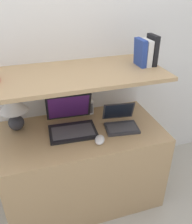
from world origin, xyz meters
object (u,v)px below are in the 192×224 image
(computer_mouse, at_px, (100,140))
(book_blue, at_px, (140,53))
(laptop_large, at_px, (71,123))
(table_lamp, at_px, (13,108))
(book_white, at_px, (146,53))
(book_black, at_px, (152,50))
(router_box, at_px, (87,107))
(laptop_small, at_px, (121,122))

(computer_mouse, xyz_separation_m, book_blue, (0.39, 0.25, 0.53))
(book_blue, bearing_deg, laptop_large, -177.46)
(table_lamp, distance_m, book_white, 1.06)
(computer_mouse, bearing_deg, laptop_large, 124.30)
(computer_mouse, bearing_deg, book_black, 27.20)
(table_lamp, height_order, router_box, table_lamp)
(book_black, xyz_separation_m, book_white, (-0.05, 0.00, -0.02))
(table_lamp, distance_m, book_black, 1.11)
(router_box, bearing_deg, laptop_small, -56.18)
(laptop_small, distance_m, book_white, 0.56)
(table_lamp, distance_m, laptop_large, 0.44)
(laptop_large, bearing_deg, computer_mouse, -55.70)
(computer_mouse, bearing_deg, router_box, 86.36)
(router_box, bearing_deg, table_lamp, -172.12)
(laptop_small, bearing_deg, book_white, 26.18)
(book_white, bearing_deg, computer_mouse, -150.31)
(router_box, distance_m, book_black, 0.70)
(laptop_large, relative_size, router_box, 3.01)
(table_lamp, height_order, book_black, book_black)
(router_box, relative_size, book_blue, 0.62)
(router_box, relative_size, book_white, 0.65)
(computer_mouse, height_order, book_white, book_white)
(table_lamp, xyz_separation_m, laptop_small, (0.78, -0.21, -0.15))
(table_lamp, relative_size, laptop_small, 1.03)
(table_lamp, height_order, laptop_small, table_lamp)
(book_white, bearing_deg, laptop_small, -153.82)
(laptop_small, distance_m, router_box, 0.35)
(router_box, xyz_separation_m, book_blue, (0.37, -0.18, 0.48))
(table_lamp, xyz_separation_m, book_black, (1.05, -0.10, 0.37))
(book_white, bearing_deg, book_black, 0.00)
(laptop_large, xyz_separation_m, book_white, (0.59, 0.02, 0.49))
(table_lamp, distance_m, router_box, 0.60)
(book_blue, bearing_deg, table_lamp, 174.03)
(laptop_small, xyz_separation_m, computer_mouse, (-0.22, -0.14, -0.02))
(laptop_large, distance_m, computer_mouse, 0.28)
(laptop_large, bearing_deg, laptop_small, -12.54)
(table_lamp, relative_size, laptop_large, 0.77)
(laptop_small, height_order, computer_mouse, laptop_small)
(book_black, bearing_deg, table_lamp, 174.57)
(laptop_small, bearing_deg, computer_mouse, -147.05)
(table_lamp, height_order, book_white, book_white)
(book_blue, bearing_deg, laptop_small, -148.07)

